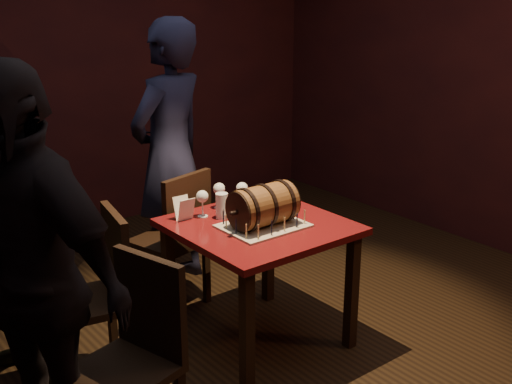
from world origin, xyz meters
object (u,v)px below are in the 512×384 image
chair_left_front (136,349)px  person_left_rear (8,258)px  person_back (170,157)px  pint_of_ale (222,206)px  pub_table (259,241)px  person_left_front (29,280)px  wine_glass_left (202,198)px  barrel_cake (263,205)px  wine_glass_mid (219,190)px  wine_glass_right (242,189)px  chair_back (177,234)px  chair_left_rear (100,288)px

chair_left_front → person_left_rear: bearing=108.4°
person_back → pint_of_ale: bearing=60.2°
pub_table → person_left_front: 1.42m
pub_table → wine_glass_left: (-0.19, 0.29, 0.23)m
wine_glass_left → chair_left_front: bearing=-139.7°
pub_table → pint_of_ale: size_ratio=6.00×
chair_left_front → person_back: person_back is taller
barrel_cake → wine_glass_mid: bearing=91.8°
wine_glass_right → person_left_front: size_ratio=0.09×
pint_of_ale → person_left_rear: bearing=170.9°
wine_glass_mid → chair_back: bearing=111.9°
chair_back → chair_left_rear: same height
barrel_cake → chair_left_front: (-1.00, -0.35, -0.35)m
chair_left_front → person_left_front: 0.55m
chair_left_rear → person_back: bearing=40.5°
pint_of_ale → chair_left_rear: size_ratio=0.16×
chair_back → chair_left_rear: (-0.72, -0.41, 0.00)m
wine_glass_right → chair_left_rear: bearing=-178.0°
pub_table → wine_glass_left: wine_glass_left is taller
wine_glass_right → pint_of_ale: 0.22m
pint_of_ale → person_left_front: bearing=-161.0°
wine_glass_left → chair_left_rear: chair_left_rear is taller
wine_glass_right → chair_left_rear: size_ratio=0.17×
wine_glass_right → person_back: person_back is taller
person_left_front → chair_left_rear: bearing=112.9°
pub_table → pint_of_ale: 0.29m
wine_glass_left → wine_glass_right: bearing=-3.2°
wine_glass_left → wine_glass_right: same height
chair_left_front → person_back: 1.81m
pub_table → barrel_cake: barrel_cake is taller
chair_left_front → person_left_front: bearing=154.3°
person_left_rear → person_left_front: 0.65m
pub_table → person_left_rear: 1.34m
pub_table → chair_left_rear: 0.92m
wine_glass_left → chair_back: chair_back is taller
pub_table → chair_left_rear: (-0.88, 0.24, -0.12)m
pub_table → chair_back: size_ratio=0.97×
person_left_rear → person_left_front: (-0.10, -0.62, 0.14)m
wine_glass_mid → wine_glass_right: bearing=-33.1°
wine_glass_mid → pint_of_ale: bearing=-120.1°
chair_left_front → person_left_front: (-0.37, 0.18, 0.37)m
pint_of_ale → person_back: (0.15, 0.81, 0.10)m
wine_glass_mid → chair_back: (-0.12, 0.30, -0.34)m
wine_glass_left → person_left_rear: (-1.09, 0.10, -0.12)m
pint_of_ale → person_left_front: size_ratio=0.08×
wine_glass_mid → person_left_rear: (-1.25, 0.04, -0.12)m
wine_glass_left → chair_back: 0.50m
chair_left_rear → wine_glass_left: bearing=4.0°
wine_glass_mid → person_left_front: person_left_front is taller
wine_glass_left → wine_glass_right: 0.28m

